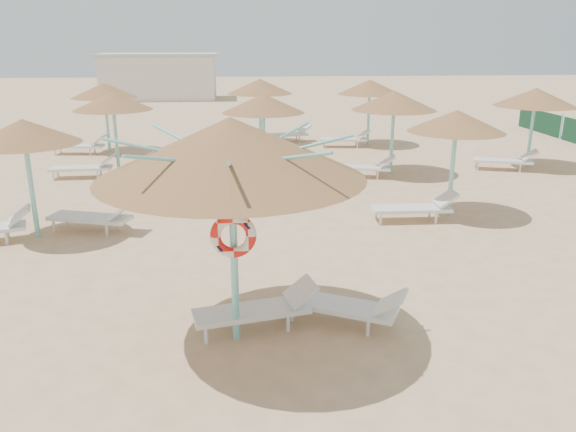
{
  "coord_description": "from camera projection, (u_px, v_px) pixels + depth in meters",
  "views": [
    {
      "loc": [
        -0.23,
        -7.71,
        4.27
      ],
      "look_at": [
        0.57,
        1.63,
        1.3
      ],
      "focal_mm": 35.0,
      "sensor_mm": 36.0,
      "label": 1
    }
  ],
  "objects": [
    {
      "name": "ground",
      "position": [
        260.0,
        329.0,
        8.63
      ],
      "size": [
        120.0,
        120.0,
        0.0
      ],
      "primitive_type": "plane",
      "color": "#D7AF83",
      "rests_on": "ground"
    },
    {
      "name": "main_palapa",
      "position": [
        231.0,
        149.0,
        7.5
      ],
      "size": [
        3.67,
        3.67,
        3.29
      ],
      "color": "#7AD4D3",
      "rests_on": "ground"
    },
    {
      "name": "lounger_main_a",
      "position": [
        260.0,
        308.0,
        8.59
      ],
      "size": [
        1.98,
        0.96,
        0.69
      ],
      "rotation": [
        0.0,
        0.0,
        0.22
      ],
      "color": "white",
      "rests_on": "ground"
    },
    {
      "name": "lounger_main_b",
      "position": [
        349.0,
        306.0,
        8.69
      ],
      "size": [
        1.91,
        1.35,
        0.68
      ],
      "rotation": [
        0.0,
        0.0,
        -0.47
      ],
      "color": "white",
      "rests_on": "ground"
    },
    {
      "name": "palapa_field",
      "position": [
        318.0,
        102.0,
        18.24
      ],
      "size": [
        19.34,
        13.84,
        2.7
      ],
      "color": "#7AD4D3",
      "rests_on": "ground"
    },
    {
      "name": "service_hut",
      "position": [
        160.0,
        76.0,
        40.89
      ],
      "size": [
        8.4,
        4.4,
        3.25
      ],
      "color": "silver",
      "rests_on": "ground"
    }
  ]
}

